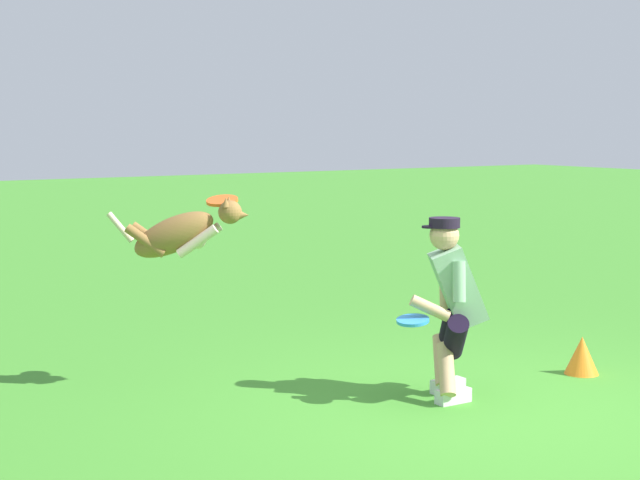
{
  "coord_description": "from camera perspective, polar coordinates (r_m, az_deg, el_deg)",
  "views": [
    {
      "loc": [
        4.7,
        4.94,
        1.96
      ],
      "look_at": [
        0.7,
        -1.19,
        1.13
      ],
      "focal_mm": 58.19,
      "sensor_mm": 36.0,
      "label": 1
    }
  ],
  "objects": [
    {
      "name": "ground_plane",
      "position": [
        7.1,
        10.18,
        -9.64
      ],
      "size": [
        60.0,
        60.0,
        0.0
      ],
      "primitive_type": "plane",
      "color": "#42912D"
    },
    {
      "name": "person",
      "position": [
        7.41,
        7.29,
        -3.38
      ],
      "size": [
        0.71,
        0.62,
        1.29
      ],
      "rotation": [
        0.0,
        0.0,
        -0.57
      ],
      "color": "silver",
      "rests_on": "ground_plane"
    },
    {
      "name": "dog",
      "position": [
        7.52,
        -7.65,
        0.39
      ],
      "size": [
        0.86,
        0.69,
        0.52
      ],
      "rotation": [
        0.0,
        0.0,
        2.48
      ],
      "color": "olive"
    },
    {
      "name": "frisbee_flying",
      "position": [
        7.54,
        -5.4,
        2.17
      ],
      "size": [
        0.29,
        0.29,
        0.09
      ],
      "primitive_type": "cylinder",
      "rotation": [
        0.1,
        -0.22,
        3.44
      ],
      "color": "orange"
    },
    {
      "name": "frisbee_held",
      "position": [
        7.15,
        5.13,
        -4.42
      ],
      "size": [
        0.27,
        0.27,
        0.07
      ],
      "primitive_type": "cylinder",
      "rotation": [
        -0.15,
        -0.05,
        4.95
      ],
      "color": "#3290E5",
      "rests_on": "person"
    },
    {
      "name": "training_cone",
      "position": [
        8.4,
        14.2,
        -6.16
      ],
      "size": [
        0.27,
        0.27,
        0.3
      ],
      "primitive_type": "cone",
      "color": "orange",
      "rests_on": "ground_plane"
    }
  ]
}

